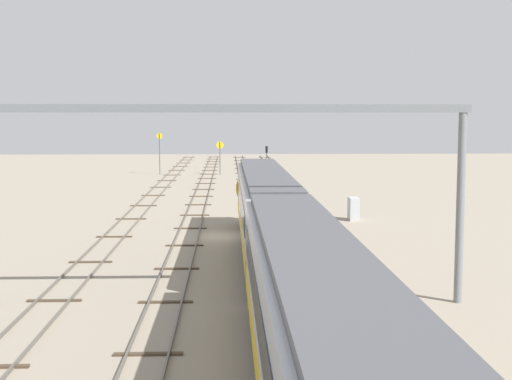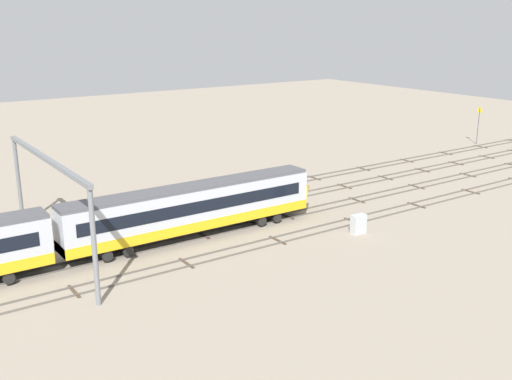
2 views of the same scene
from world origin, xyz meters
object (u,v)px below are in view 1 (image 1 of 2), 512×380
Objects in this scene: overhead_gantry at (229,152)px; signal_light_trackside_departure at (267,156)px; relay_cabinet at (354,209)px; speed_sign_far_trackside at (160,149)px; speed_sign_mid_trackside at (220,152)px.

overhead_gantry is 67.16m from signal_light_trackside_departure.
overhead_gantry reaches higher than relay_cabinet.
overhead_gantry is at bearing 175.55° from signal_light_trackside_departure.
signal_light_trackside_departure is at bearing -100.71° from speed_sign_far_trackside.
signal_light_trackside_departure is at bearing 6.33° from relay_cabinet.
overhead_gantry is at bearing -179.02° from speed_sign_mid_trackside.
overhead_gantry is 3.58× the size of speed_sign_far_trackside.
speed_sign_far_trackside reaches higher than speed_sign_mid_trackside.
overhead_gantry is 69.47m from speed_sign_mid_trackside.
speed_sign_mid_trackside reaches higher than relay_cabinet.
speed_sign_far_trackside is 3.22× the size of relay_cabinet.
speed_sign_mid_trackside is at bearing 13.96° from relay_cabinet.
relay_cabinet is (24.98, -9.85, -5.78)m from overhead_gantry.
signal_light_trackside_departure is 2.26× the size of relay_cabinet.
signal_light_trackside_departure is at bearing -4.45° from overhead_gantry.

